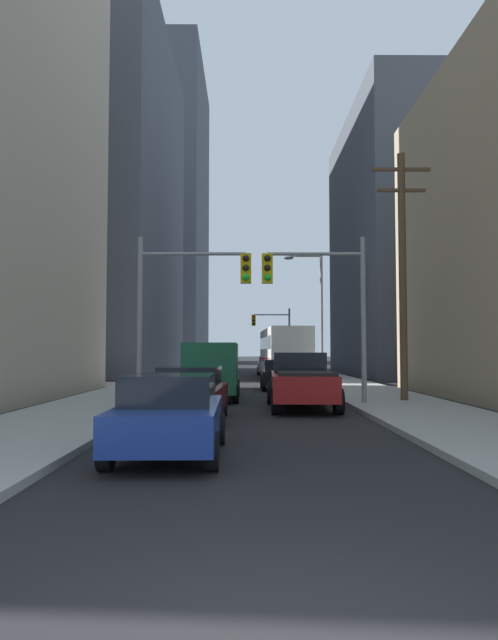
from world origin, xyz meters
name	(u,v)px	position (x,y,z in m)	size (l,w,h in m)	color
sidewalk_left	(192,371)	(-5.26, 50.00, 0.07)	(3.82, 160.00, 0.15)	#9E9E99
sidewalk_right	(304,371)	(5.26, 50.00, 0.07)	(3.82, 160.00, 0.15)	#9E9E99
city_bus	(284,351)	(2.33, 34.62, 1.93)	(2.83, 11.57, 3.40)	silver
pickup_truck_red	(301,381)	(1.68, 15.91, 0.93)	(2.20, 5.47, 1.90)	maroon
cargo_van_green	(212,368)	(-1.55, 19.50, 1.29)	(2.16, 5.22, 2.26)	#195938
sedan_blue	(170,415)	(-1.63, 7.12, 0.77)	(1.95, 4.22, 1.52)	navy
sedan_maroon	(191,393)	(-1.75, 12.41, 0.77)	(1.97, 4.27, 1.52)	maroon
sedan_black	(280,374)	(1.54, 25.39, 0.77)	(1.95, 4.23, 1.52)	black
sedan_grey	(269,365)	(1.72, 43.58, 0.77)	(1.96, 4.27, 1.52)	slate
traffic_signal_near_left	(189,291)	(-2.23, 16.50, 4.05)	(4.03, 0.44, 6.00)	gray
traffic_signal_near_right	(319,292)	(2.39, 16.50, 4.04)	(3.68, 0.44, 6.00)	gray
traffic_signal_far_right	(273,329)	(2.40, 50.59, 4.04)	(3.67, 0.44, 6.00)	gray
utility_pole_right	(403,270)	(5.65, 17.55, 4.97)	(2.20, 0.28, 9.39)	brown
street_lamp_right	(315,305)	(3.71, 28.35, 4.52)	(2.21, 0.32, 7.50)	gray
building_left_mid_office	(27,202)	(-20.38, 48.43, 15.66)	(25.92, 26.96, 31.32)	#4C515B
building_left_far_tower	(136,215)	(-18.97, 93.32, 25.29)	(23.08, 28.69, 50.59)	#4C515B
building_right_mid_block	(456,245)	(17.56, 44.08, 10.93)	(18.30, 20.71, 21.85)	#4C515B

